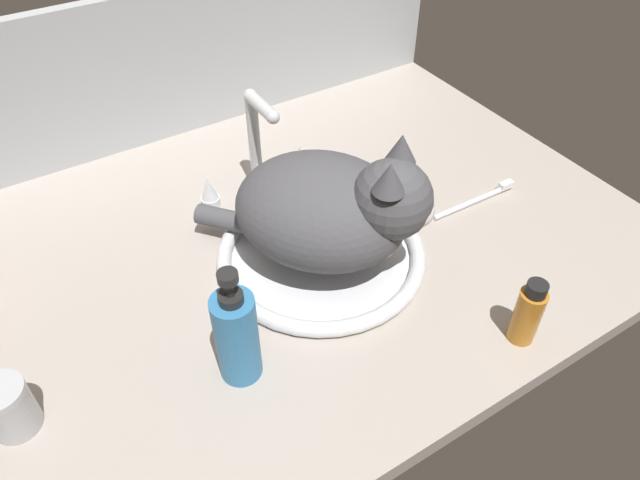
# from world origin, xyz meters

# --- Properties ---
(countertop) EXTENTS (1.06, 0.77, 0.03)m
(countertop) POSITION_xyz_m (0.00, 0.00, 0.01)
(countertop) COLOR #ADA399
(countertop) RESTS_ON ground
(backsplash_wall) EXTENTS (1.06, 0.02, 0.31)m
(backsplash_wall) POSITION_xyz_m (0.00, 0.40, 0.15)
(backsplash_wall) COLOR #B2B7BC
(backsplash_wall) RESTS_ON ground
(sink_basin) EXTENTS (0.32, 0.32, 0.02)m
(sink_basin) POSITION_xyz_m (-0.00, -0.06, 0.04)
(sink_basin) COLOR white
(sink_basin) RESTS_ON countertop
(faucet) EXTENTS (0.21, 0.10, 0.19)m
(faucet) POSITION_xyz_m (-0.00, 0.14, 0.10)
(faucet) COLOR silver
(faucet) RESTS_ON countertop
(cat) EXTENTS (0.32, 0.33, 0.20)m
(cat) POSITION_xyz_m (0.01, -0.07, 0.13)
(cat) COLOR #4C4C51
(cat) RESTS_ON sink_basin
(metal_jar) EXTENTS (0.06, 0.06, 0.07)m
(metal_jar) POSITION_xyz_m (-0.45, -0.11, 0.07)
(metal_jar) COLOR #B2B5BA
(metal_jar) RESTS_ON countertop
(amber_bottle) EXTENTS (0.04, 0.04, 0.10)m
(amber_bottle) POSITION_xyz_m (0.15, -0.33, 0.08)
(amber_bottle) COLOR #C67A23
(amber_bottle) RESTS_ON countertop
(soap_pump_bottle) EXTENTS (0.05, 0.05, 0.18)m
(soap_pump_bottle) POSITION_xyz_m (-0.19, -0.18, 0.10)
(soap_pump_bottle) COLOR teal
(soap_pump_bottle) RESTS_ON countertop
(toothbrush) EXTENTS (0.17, 0.01, 0.02)m
(toothbrush) POSITION_xyz_m (0.30, -0.08, 0.04)
(toothbrush) COLOR silver
(toothbrush) RESTS_ON countertop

